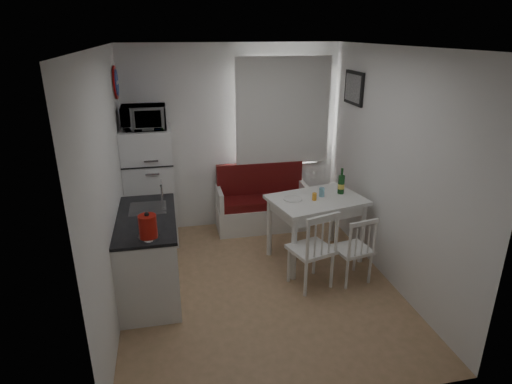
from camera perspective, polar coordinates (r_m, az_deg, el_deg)
The scene contains 22 objects.
floor at distance 5.03m, azimuth 0.45°, elevation -12.30°, with size 3.00×3.50×0.02m, color #9E7F54.
ceiling at distance 4.22m, azimuth 0.55°, elevation 18.80°, with size 3.00×3.50×0.02m, color white.
wall_back at distance 6.11m, azimuth -3.06°, elevation 7.07°, with size 3.00×0.02×2.60m, color white.
wall_front at distance 2.92m, azimuth 7.98°, elevation -9.14°, with size 3.00×0.02×2.60m, color white.
wall_left at distance 4.40m, azimuth -18.94°, elevation 0.44°, with size 0.02×3.50×2.60m, color white.
wall_right at distance 4.98m, azimuth 17.61°, elevation 2.92°, with size 0.02×3.50×2.60m, color white.
window at distance 6.16m, azimuth 3.48°, elevation 10.26°, with size 1.22×0.06×1.47m, color white.
curtain at distance 6.08m, azimuth 3.66°, elevation 10.60°, with size 1.35×0.02×1.50m, color white.
kitchen_counter at distance 4.86m, azimuth -14.05°, elevation -8.05°, with size 0.62×1.32×1.16m.
wall_sign at distance 5.63m, azimuth -18.12°, elevation 13.72°, with size 0.40×0.40×0.03m, color navy.
picture_frame at distance 5.78m, azimuth 12.89°, elevation 13.36°, with size 0.04×0.52×0.42m, color black.
bench at distance 6.26m, azimuth 0.78°, elevation -2.07°, with size 1.32×0.51×0.95m.
dining_table at distance 5.30m, azimuth 8.05°, elevation -1.77°, with size 1.24×0.99×0.82m.
chair_left at distance 4.72m, azimuth 7.80°, elevation -6.76°, with size 0.54×0.53×0.50m.
chair_right at distance 4.94m, azimuth 13.22°, elevation -6.77°, with size 0.45×0.43×0.44m.
fridge at distance 5.86m, azimuth -13.88°, elevation 0.67°, with size 0.63×0.63×1.58m, color white.
microwave at distance 5.57m, azimuth -14.73°, elevation 9.61°, with size 0.54×0.36×0.30m, color white.
kettle at distance 4.12m, azimuth -14.22°, elevation -4.47°, with size 0.20×0.20×0.27m, color #AA160D.
wine_bottle at distance 5.42m, azimuth 11.32°, elevation 1.45°, with size 0.08×0.08×0.33m, color #15441B, non-canonical shape.
drinking_glass_orange at distance 5.19m, azimuth 7.79°, elevation -0.61°, with size 0.05×0.05×0.09m, color #FFA72A.
drinking_glass_blue at distance 5.32m, azimuth 8.77°, elevation -0.02°, with size 0.07×0.07×0.11m, color #74B0C5.
plate at distance 5.19m, azimuth 4.92°, elevation -0.93°, with size 0.22×0.22×0.02m, color white.
Camera 1 is at (-0.91, -4.12, 2.75)m, focal length 30.00 mm.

